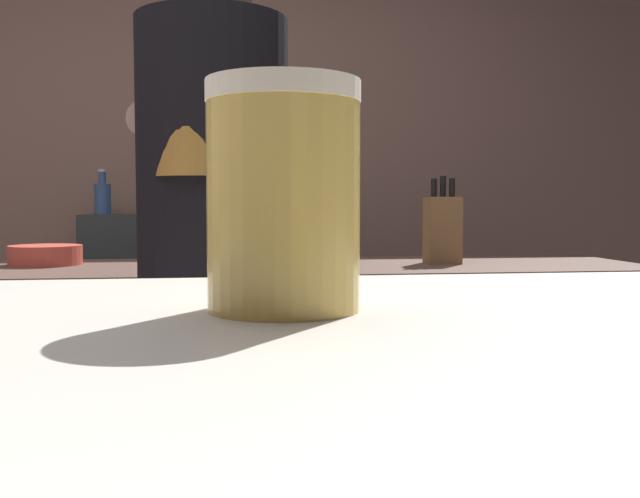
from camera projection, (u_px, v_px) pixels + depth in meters
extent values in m
cube|color=#9B7563|center=(189.00, 153.00, 3.48)|extent=(5.20, 0.10, 2.70)
cube|color=brown|center=(289.00, 420.00, 2.14)|extent=(2.10, 0.60, 0.93)
cube|color=#363E3B|center=(187.00, 331.00, 3.25)|extent=(0.89, 0.36, 1.06)
cube|color=#27343C|center=(216.00, 486.00, 1.67)|extent=(0.28, 0.20, 0.90)
cylinder|color=black|center=(213.00, 158.00, 1.62)|extent=(0.34, 0.34, 0.61)
cone|color=#B27A33|center=(196.00, 67.00, 1.51)|extent=(0.18, 0.18, 0.46)
cylinder|color=#CAA090|center=(169.00, 125.00, 1.80)|extent=(0.18, 0.33, 0.08)
cylinder|color=#CAA090|center=(302.00, 122.00, 1.74)|extent=(0.18, 0.33, 0.08)
cube|color=brown|center=(442.00, 230.00, 2.16)|extent=(0.10, 0.08, 0.20)
cylinder|color=black|center=(434.00, 188.00, 2.14)|extent=(0.02, 0.02, 0.05)
cylinder|color=black|center=(443.00, 186.00, 2.15)|extent=(0.02, 0.02, 0.06)
cylinder|color=black|center=(452.00, 188.00, 2.15)|extent=(0.02, 0.02, 0.06)
cylinder|color=#C6493C|center=(45.00, 255.00, 2.11)|extent=(0.21, 0.21, 0.06)
cube|color=silver|center=(314.00, 265.00, 2.07)|extent=(0.24, 0.09, 0.01)
cylinder|color=#D1B053|center=(284.00, 208.00, 0.39)|extent=(0.08, 0.08, 0.11)
cylinder|color=white|center=(283.00, 92.00, 0.39)|extent=(0.08, 0.08, 0.01)
cylinder|color=red|center=(223.00, 197.00, 3.20)|extent=(0.06, 0.06, 0.16)
cylinder|color=red|center=(223.00, 172.00, 3.20)|extent=(0.03, 0.03, 0.06)
cylinder|color=white|center=(223.00, 164.00, 3.19)|extent=(0.03, 0.03, 0.01)
cylinder|color=#3A5C94|center=(103.00, 199.00, 3.21)|extent=(0.07, 0.07, 0.14)
cylinder|color=#3A5C94|center=(102.00, 178.00, 3.20)|extent=(0.03, 0.03, 0.05)
cylinder|color=silver|center=(102.00, 171.00, 3.20)|extent=(0.04, 0.04, 0.01)
cylinder|color=red|center=(228.00, 200.00, 3.30)|extent=(0.05, 0.05, 0.13)
cylinder|color=red|center=(227.00, 180.00, 3.29)|extent=(0.02, 0.02, 0.05)
cylinder|color=white|center=(227.00, 173.00, 3.29)|extent=(0.03, 0.03, 0.01)
cylinder|color=#3C5797|center=(173.00, 196.00, 3.25)|extent=(0.06, 0.06, 0.16)
cylinder|color=#3C5797|center=(172.00, 171.00, 3.24)|extent=(0.03, 0.03, 0.06)
cylinder|color=silver|center=(172.00, 163.00, 3.24)|extent=(0.03, 0.03, 0.01)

